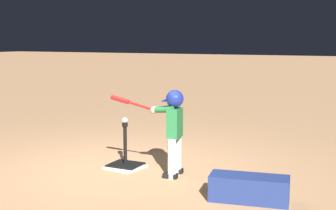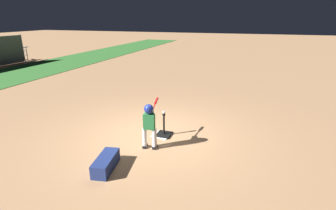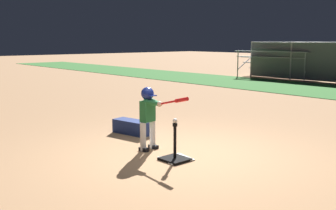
# 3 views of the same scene
# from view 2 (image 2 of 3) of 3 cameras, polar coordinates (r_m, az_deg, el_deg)

# --- Properties ---
(ground_plane) EXTENTS (90.00, 90.00, 0.00)m
(ground_plane) POSITION_cam_2_polar(r_m,az_deg,el_deg) (7.01, -3.45, -6.40)
(ground_plane) COLOR #AD7F56
(home_plate) EXTENTS (0.50, 0.50, 0.02)m
(home_plate) POSITION_cam_2_polar(r_m,az_deg,el_deg) (6.94, -1.30, -6.54)
(home_plate) COLOR white
(home_plate) RESTS_ON ground_plane
(batting_tee) EXTENTS (0.42, 0.38, 0.61)m
(batting_tee) POSITION_cam_2_polar(r_m,az_deg,el_deg) (6.92, -0.89, -5.96)
(batting_tee) COLOR black
(batting_tee) RESTS_ON ground_plane
(batter_child) EXTENTS (0.98, 0.35, 1.10)m
(batter_child) POSITION_cam_2_polar(r_m,az_deg,el_deg) (6.07, -4.05, -3.38)
(batter_child) COLOR silver
(batter_child) RESTS_ON ground_plane
(baseball) EXTENTS (0.07, 0.07, 0.07)m
(baseball) POSITION_cam_2_polar(r_m,az_deg,el_deg) (6.71, -0.92, -1.61)
(baseball) COLOR white
(baseball) RESTS_ON batting_tee
(equipment_bag) EXTENTS (0.88, 0.47, 0.28)m
(equipment_bag) POSITION_cam_2_polar(r_m,az_deg,el_deg) (5.61, -13.38, -12.18)
(equipment_bag) COLOR navy
(equipment_bag) RESTS_ON ground_plane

